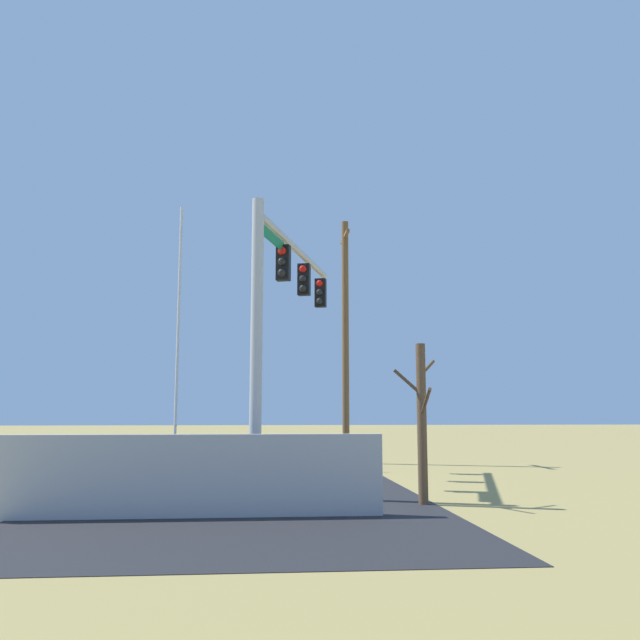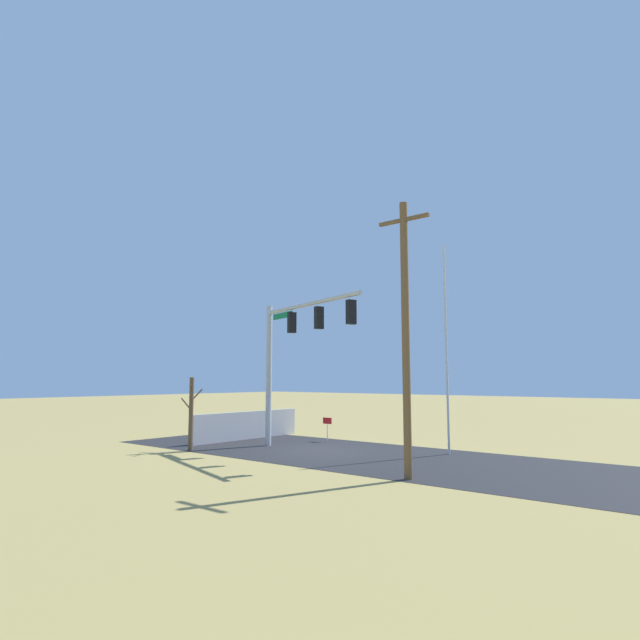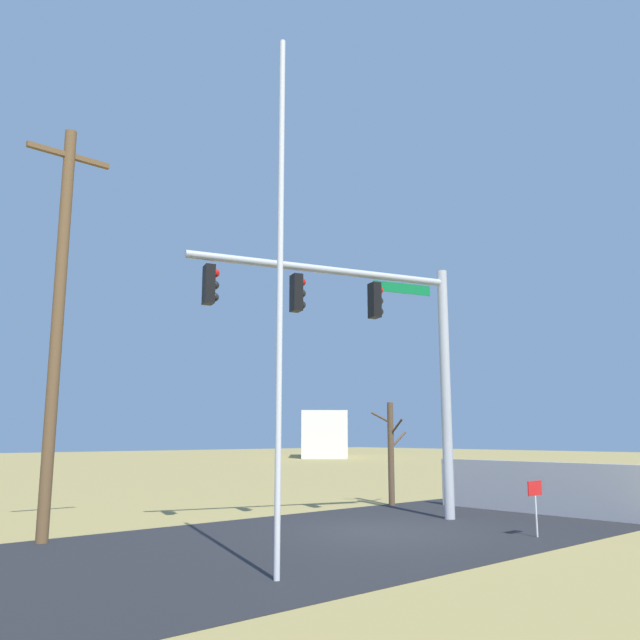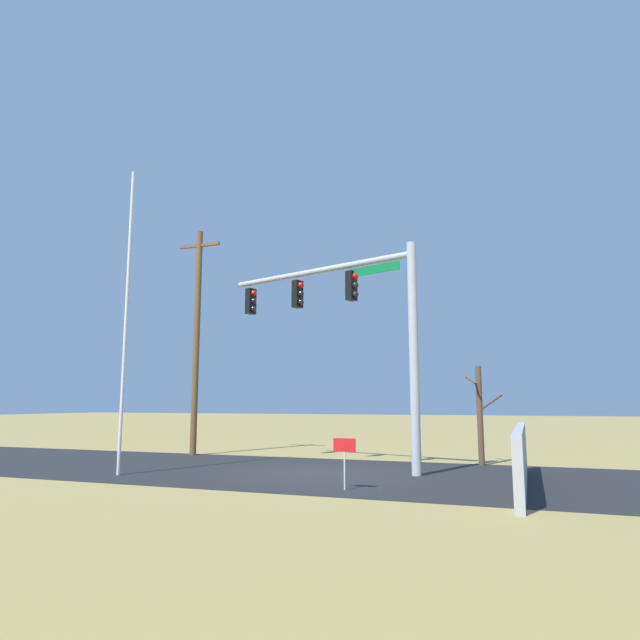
% 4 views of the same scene
% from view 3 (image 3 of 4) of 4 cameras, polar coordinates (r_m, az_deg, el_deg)
% --- Properties ---
extents(ground_plane, '(160.00, 160.00, 0.00)m').
position_cam_3_polar(ground_plane, '(16.17, 5.56, -17.95)').
color(ground_plane, '#9E894C').
extents(road_surface, '(28.00, 8.00, 0.01)m').
position_cam_3_polar(road_surface, '(13.55, -6.71, -19.45)').
color(road_surface, '#232326').
rests_on(road_surface, ground_plane).
extents(sidewalk_corner, '(6.00, 6.00, 0.01)m').
position_cam_3_polar(sidewalk_corner, '(19.38, 13.18, -16.41)').
color(sidewalk_corner, '#B7B5AD').
rests_on(sidewalk_corner, ground_plane).
extents(retaining_fence, '(0.20, 7.36, 1.47)m').
position_cam_3_polar(retaining_fence, '(20.17, 19.38, -13.76)').
color(retaining_fence, '#A8A8AD').
rests_on(retaining_fence, ground_plane).
extents(signal_mast, '(7.21, 2.46, 6.87)m').
position_cam_3_polar(signal_mast, '(17.48, 4.84, -1.17)').
color(signal_mast, '#B2B5BA').
rests_on(signal_mast, ground_plane).
extents(flagpole, '(0.10, 0.10, 9.20)m').
position_cam_3_polar(flagpole, '(10.88, -3.54, 2.54)').
color(flagpole, silver).
rests_on(flagpole, ground_plane).
extents(utility_pole, '(1.90, 0.26, 9.22)m').
position_cam_3_polar(utility_pole, '(15.53, -22.01, 0.12)').
color(utility_pole, brown).
rests_on(utility_pole, ground_plane).
extents(bare_tree, '(1.27, 1.02, 3.30)m').
position_cam_3_polar(bare_tree, '(21.84, 6.25, -11.37)').
color(bare_tree, brown).
rests_on(bare_tree, ground_plane).
extents(open_sign, '(0.56, 0.04, 1.22)m').
position_cam_3_polar(open_sign, '(15.77, 18.34, -14.38)').
color(open_sign, silver).
rests_on(open_sign, ground_plane).
extents(distant_building, '(10.98, 11.76, 4.68)m').
position_cam_3_polar(distant_building, '(69.84, 0.26, -10.00)').
color(distant_building, silver).
rests_on(distant_building, ground_plane).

